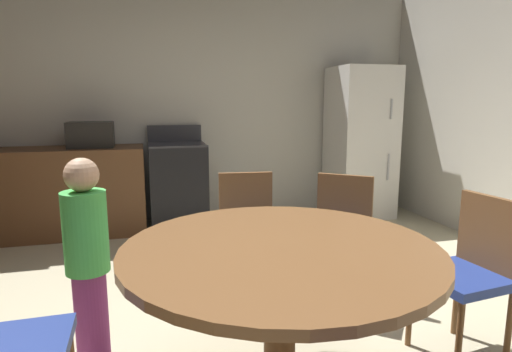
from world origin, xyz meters
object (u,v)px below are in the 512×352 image
oven_range (178,185)px  person_child (87,257)px  microwave (91,135)px  refrigerator (360,143)px  dining_table (280,278)px  chair_northeast (340,231)px  chair_east (471,266)px  chair_north (248,227)px

oven_range → person_child: size_ratio=1.01×
microwave → person_child: (0.22, -2.38, -0.45)m
oven_range → person_child: 2.47m
refrigerator → dining_table: refrigerator is taller
oven_range → dining_table: bearing=-85.9°
microwave → chair_northeast: bearing=-49.7°
oven_range → person_child: bearing=-105.0°
chair_east → dining_table: bearing=0.0°
oven_range → chair_east: 3.13m
refrigerator → chair_east: refrigerator is taller
dining_table → chair_north: size_ratio=1.56×
refrigerator → chair_northeast: (-1.24, -2.04, -0.38)m
oven_range → chair_east: size_ratio=1.26×
chair_east → chair_north: size_ratio=1.00×
oven_range → microwave: microwave is taller
oven_range → dining_table: (0.21, -2.96, 0.15)m
chair_northeast → chair_north: same height
microwave → chair_east: 3.61m
chair_east → person_child: (-1.96, 0.45, 0.08)m
oven_range → chair_north: 1.89m
microwave → chair_northeast: microwave is taller
chair_northeast → person_child: 1.58m
oven_range → chair_east: (1.32, -2.84, 0.03)m
microwave → chair_northeast: (1.77, -2.09, -0.53)m
microwave → chair_north: (1.19, -1.85, -0.53)m
microwave → person_child: microwave is taller
person_child → oven_range: bearing=109.2°
chair_east → chair_north: (-0.98, 0.98, 0.00)m
refrigerator → person_child: refrigerator is taller
microwave → person_child: 2.44m
chair_east → person_child: bearing=-19.5°
oven_range → refrigerator: size_ratio=0.62×
refrigerator → chair_east: bearing=-106.7°
microwave → oven_range: bearing=0.2°
dining_table → chair_north: (0.13, 1.11, -0.11)m
refrigerator → dining_table: size_ratio=1.30×
dining_table → person_child: (-0.85, 0.58, -0.03)m
person_child → dining_table: bearing=0.0°
chair_east → chair_northeast: bearing=-67.9°
chair_northeast → person_child: size_ratio=0.80×
chair_north → microwave: bearing=-140.7°
oven_range → chair_northeast: bearing=-66.4°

